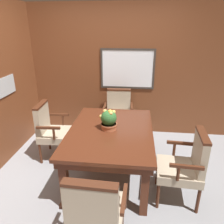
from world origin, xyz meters
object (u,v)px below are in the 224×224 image
chair_left_far (52,129)px  potted_plant (109,120)px  chair_head_far (118,112)px  chair_right_near (186,165)px  chair_head_near (95,211)px  dining_table (111,136)px

chair_left_far → potted_plant: bearing=-112.5°
chair_head_far → chair_right_near: size_ratio=1.00×
chair_head_far → chair_left_far: same height
potted_plant → chair_head_far: bearing=88.4°
chair_head_near → potted_plant: 1.28m
chair_head_near → chair_left_far: (-1.00, 1.57, 0.00)m
chair_right_near → chair_left_far: 2.09m
dining_table → chair_right_near: (0.95, -0.38, -0.13)m
chair_head_far → chair_head_near: size_ratio=1.00×
chair_head_far → chair_left_far: bearing=-142.6°
chair_right_near → chair_head_near: same height
dining_table → chair_head_far: chair_head_far is taller
chair_head_far → potted_plant: potted_plant is taller
chair_head_far → chair_head_near: 2.40m
chair_right_near → chair_head_near: size_ratio=1.00×
dining_table → chair_left_far: (-1.00, 0.36, -0.13)m
dining_table → chair_left_far: chair_left_far is taller
chair_left_far → dining_table: bearing=-113.1°
chair_left_far → potted_plant: size_ratio=3.19×
chair_right_near → potted_plant: (-0.98, 0.41, 0.36)m
chair_head_far → chair_head_near: bearing=-92.4°
chair_head_far → chair_right_near: bearing=-61.5°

